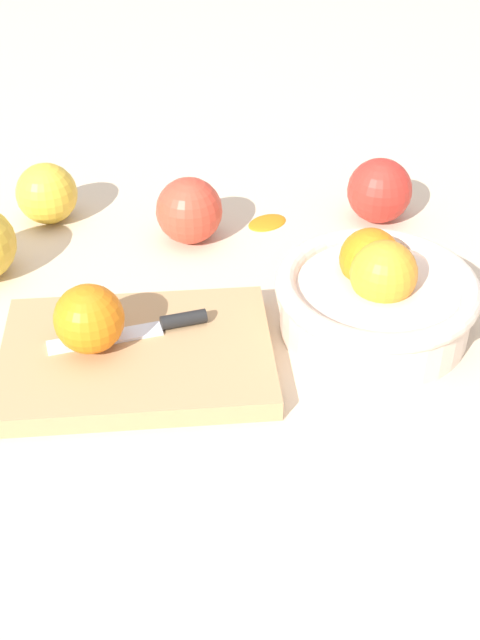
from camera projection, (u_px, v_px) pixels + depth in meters
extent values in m
plane|color=beige|center=(207.00, 302.00, 0.87)|extent=(2.40, 2.40, 0.00)
cylinder|color=beige|center=(375.00, 308.00, 0.81)|extent=(0.19, 0.19, 0.05)
torus|color=beige|center=(378.00, 286.00, 0.80)|extent=(0.20, 0.20, 0.02)
sphere|color=orange|center=(384.00, 274.00, 0.79)|extent=(0.07, 0.07, 0.07)
sphere|color=orange|center=(370.00, 259.00, 0.81)|extent=(0.06, 0.06, 0.06)
cube|color=tan|center=(137.00, 356.00, 0.78)|extent=(0.27, 0.20, 0.02)
sphere|color=orange|center=(89.00, 319.00, 0.75)|extent=(0.07, 0.07, 0.07)
cube|color=silver|center=(105.00, 338.00, 0.78)|extent=(0.11, 0.03, 0.00)
cylinder|color=black|center=(184.00, 319.00, 0.80)|extent=(0.05, 0.02, 0.01)
sphere|color=#D6422D|center=(189.00, 211.00, 0.95)|extent=(0.08, 0.08, 0.08)
sphere|color=red|center=(379.00, 191.00, 0.98)|extent=(0.08, 0.08, 0.08)
sphere|color=gold|center=(47.00, 194.00, 0.98)|extent=(0.07, 0.07, 0.07)
ellipsoid|color=orange|center=(267.00, 220.00, 1.00)|extent=(0.06, 0.06, 0.01)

